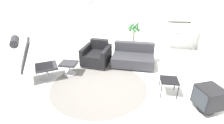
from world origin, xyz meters
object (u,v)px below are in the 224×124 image
object	(u,v)px
ottoman	(69,66)
crt_television	(208,98)
lounge_chair	(31,57)
side_table	(169,81)
armchair_red	(97,56)
potted_plant	(134,39)
couch_low	(133,58)
shelf_unit	(186,27)

from	to	relation	value
ottoman	crt_television	size ratio (longest dim) A/B	0.75
crt_television	lounge_chair	bearing A→B (deg)	59.20
side_table	crt_television	bearing A→B (deg)	-33.20
armchair_red	potted_plant	size ratio (longest dim) A/B	0.80
armchair_red	side_table	world-z (taller)	armchair_red
ottoman	couch_low	bearing A→B (deg)	25.86
couch_low	shelf_unit	size ratio (longest dim) A/B	0.70
armchair_red	ottoman	bearing A→B (deg)	56.94
potted_plant	crt_television	bearing A→B (deg)	-62.42
couch_low	shelf_unit	xyz separation A→B (m)	(1.85, 1.50, 0.70)
ottoman	shelf_unit	distance (m)	4.48
ottoman	crt_television	xyz separation A→B (m)	(3.53, -1.09, 0.04)
potted_plant	shelf_unit	xyz separation A→B (m)	(1.90, 0.22, 0.47)
crt_television	couch_low	bearing A→B (deg)	16.62
side_table	crt_television	xyz separation A→B (m)	(0.74, -0.49, -0.05)
lounge_chair	ottoman	xyz separation A→B (m)	(0.81, 0.51, -0.46)
shelf_unit	couch_low	bearing A→B (deg)	-141.05
crt_television	potted_plant	size ratio (longest dim) A/B	0.53
potted_plant	shelf_unit	distance (m)	1.97
crt_television	potted_plant	xyz separation A→B (m)	(-1.71, 3.27, 0.16)
side_table	potted_plant	distance (m)	2.95
couch_low	side_table	distance (m)	1.77
couch_low	potted_plant	bearing A→B (deg)	-85.92
armchair_red	couch_low	xyz separation A→B (m)	(1.20, 0.11, -0.04)
armchair_red	crt_television	world-z (taller)	armchair_red
ottoman	crt_television	bearing A→B (deg)	-17.21
armchair_red	crt_television	xyz separation A→B (m)	(2.87, -1.89, 0.03)
lounge_chair	armchair_red	size ratio (longest dim) A/B	1.36
lounge_chair	crt_television	world-z (taller)	lounge_chair
ottoman	shelf_unit	size ratio (longest dim) A/B	0.25
crt_television	ottoman	bearing A→B (deg)	49.63
couch_low	side_table	world-z (taller)	couch_low
lounge_chair	couch_low	bearing A→B (deg)	85.65
side_table	crt_television	world-z (taller)	crt_television
armchair_red	potted_plant	distance (m)	1.81
side_table	potted_plant	xyz separation A→B (m)	(-0.97, 2.79, 0.10)
side_table	shelf_unit	size ratio (longest dim) A/B	0.22
crt_television	potted_plant	bearing A→B (deg)	4.42
couch_low	lounge_chair	bearing A→B (deg)	29.79
side_table	shelf_unit	distance (m)	3.20
potted_plant	shelf_unit	bearing A→B (deg)	6.63
armchair_red	shelf_unit	size ratio (longest dim) A/B	0.50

